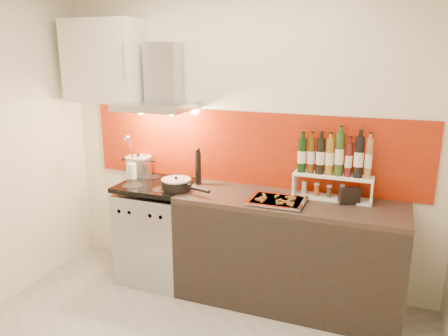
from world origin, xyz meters
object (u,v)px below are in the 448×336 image
at_px(range_stove, 158,232).
at_px(counter, 288,252).
at_px(saute_pan, 177,184).
at_px(stock_pot, 139,166).
at_px(pepper_mill, 198,167).
at_px(baking_tray, 277,201).

height_order(range_stove, counter, range_stove).
relative_size(range_stove, saute_pan, 1.92).
xyz_separation_m(stock_pot, pepper_mill, (0.63, -0.04, 0.06)).
bearing_deg(pepper_mill, range_stove, -159.44).
bearing_deg(counter, baking_tray, -129.31).
xyz_separation_m(stock_pot, saute_pan, (0.54, -0.27, -0.04)).
bearing_deg(saute_pan, baking_tray, 0.49).
distance_m(range_stove, counter, 1.20).
bearing_deg(range_stove, counter, 0.23).
bearing_deg(baking_tray, pepper_mill, 163.81).
distance_m(range_stove, baking_tray, 1.22).
height_order(stock_pot, saute_pan, stock_pot).
xyz_separation_m(saute_pan, baking_tray, (0.86, 0.01, -0.04)).
relative_size(stock_pot, pepper_mill, 0.74).
bearing_deg(counter, stock_pot, 173.47).
bearing_deg(stock_pot, pepper_mill, -3.91).
relative_size(stock_pot, baking_tray, 0.56).
bearing_deg(counter, pepper_mill, 171.54).
distance_m(range_stove, saute_pan, 0.58).
distance_m(saute_pan, baking_tray, 0.86).
distance_m(stock_pot, saute_pan, 0.61).
bearing_deg(range_stove, stock_pot, 148.09).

